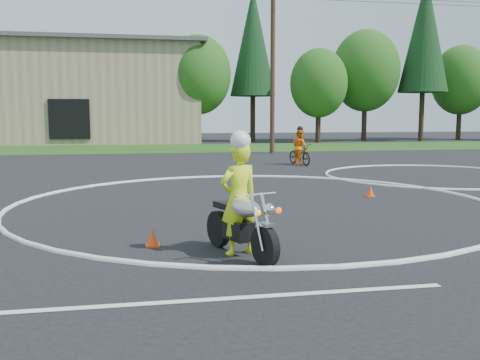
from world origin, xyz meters
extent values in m
plane|color=black|center=(0.00, 0.00, 0.00)|extent=(120.00, 120.00, 0.00)
cube|color=#1E4714|center=(0.00, 27.00, 0.01)|extent=(120.00, 10.00, 0.02)
torus|color=silver|center=(0.00, 3.00, 0.01)|extent=(12.12, 12.12, 0.12)
torus|color=silver|center=(8.00, 8.00, 0.01)|extent=(8.10, 8.10, 0.10)
cube|color=silver|center=(-3.00, -4.00, 0.01)|extent=(8.00, 0.12, 0.01)
cylinder|color=black|center=(-1.04, -2.68, 0.31)|extent=(0.33, 0.62, 0.61)
cylinder|color=black|center=(-1.55, -1.34, 0.31)|extent=(0.33, 0.62, 0.61)
cube|color=black|center=(-1.31, -1.96, 0.41)|extent=(0.47, 0.63, 0.31)
ellipsoid|color=silver|center=(-1.24, -2.15, 0.80)|extent=(0.58, 0.74, 0.29)
cube|color=black|center=(-1.42, -1.67, 0.76)|extent=(0.47, 0.67, 0.10)
cylinder|color=silver|center=(-1.16, -2.64, 0.67)|extent=(0.17, 0.36, 0.82)
cylinder|color=white|center=(-0.99, -2.57, 0.67)|extent=(0.17, 0.36, 0.82)
cube|color=white|center=(-1.04, -2.70, 0.64)|extent=(0.21, 0.26, 0.05)
cylinder|color=white|center=(-1.13, -2.44, 1.04)|extent=(0.68, 0.29, 0.04)
sphere|color=silver|center=(-1.01, -2.78, 0.87)|extent=(0.18, 0.18, 0.18)
sphere|color=orange|center=(-1.19, -2.82, 0.84)|extent=(0.09, 0.09, 0.09)
sphere|color=#FF4A0C|center=(-0.84, -2.69, 0.84)|extent=(0.09, 0.09, 0.09)
cylinder|color=silver|center=(-1.30, -1.52, 0.31)|extent=(0.36, 0.80, 0.08)
imported|color=#D7F81A|center=(-1.30, -1.91, 0.91)|extent=(0.77, 0.64, 1.81)
sphere|color=white|center=(-1.28, -1.96, 1.84)|extent=(0.33, 0.33, 0.33)
imported|color=black|center=(4.37, 13.28, 0.49)|extent=(1.03, 1.94, 0.97)
imported|color=orange|center=(4.37, 13.28, 0.81)|extent=(0.77, 0.90, 1.62)
sphere|color=black|center=(4.37, 13.28, 1.64)|extent=(0.28, 0.28, 0.28)
cone|color=#F5470C|center=(-2.66, -1.13, 0.15)|extent=(0.22, 0.22, 0.30)
cube|color=#F5470C|center=(-2.66, -1.13, 0.01)|extent=(0.24, 0.24, 0.03)
cone|color=#F5470C|center=(3.44, 3.54, 0.15)|extent=(0.22, 0.22, 0.30)
cube|color=#F5470C|center=(3.44, 3.54, 0.01)|extent=(0.24, 0.24, 0.03)
cube|color=black|center=(-8.00, 31.90, 2.00)|extent=(3.00, 0.16, 3.00)
cylinder|color=#382619|center=(2.00, 34.00, 1.62)|extent=(0.44, 0.44, 3.24)
ellipsoid|color=#1E5116|center=(2.00, 34.00, 5.58)|extent=(5.40, 5.40, 6.48)
cylinder|color=#382619|center=(7.00, 36.00, 1.98)|extent=(0.44, 0.44, 3.96)
cone|color=black|center=(7.00, 36.00, 8.63)|extent=(3.96, 3.96, 9.35)
cylinder|color=#382619|center=(12.00, 33.00, 1.44)|extent=(0.44, 0.44, 2.88)
ellipsoid|color=#1E5116|center=(12.00, 33.00, 4.96)|extent=(4.80, 4.80, 5.76)
cylinder|color=#382619|center=(17.00, 35.00, 1.80)|extent=(0.44, 0.44, 3.60)
ellipsoid|color=#1E5116|center=(17.00, 35.00, 6.20)|extent=(6.00, 6.00, 7.20)
cylinder|color=#382619|center=(22.00, 34.00, 2.16)|extent=(0.44, 0.44, 4.32)
cone|color=black|center=(22.00, 34.00, 9.42)|extent=(4.32, 4.32, 10.20)
cylinder|color=#382619|center=(27.00, 36.00, 1.62)|extent=(0.44, 0.44, 3.24)
ellipsoid|color=#1E5116|center=(27.00, 36.00, 5.58)|extent=(5.40, 5.40, 6.48)
cylinder|color=#382619|center=(-2.00, 35.00, 1.44)|extent=(0.44, 0.44, 2.88)
ellipsoid|color=#1E5116|center=(-2.00, 35.00, 4.96)|extent=(4.80, 4.80, 5.76)
cylinder|color=#473321|center=(5.00, 21.00, 5.00)|extent=(0.28, 0.28, 10.00)
cylinder|color=black|center=(15.00, 20.45, 9.20)|extent=(20.00, 0.02, 0.02)
cylinder|color=black|center=(15.00, 21.55, 9.20)|extent=(20.00, 0.02, 0.02)
camera|label=1|loc=(-2.84, -10.23, 2.22)|focal=40.00mm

